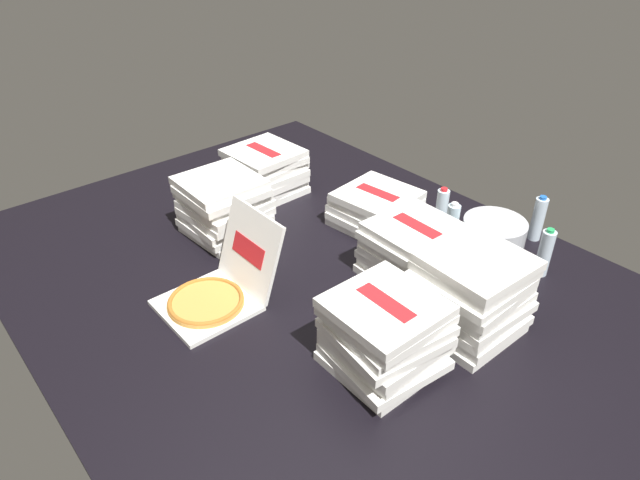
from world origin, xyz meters
TOP-DOWN VIEW (x-y plane):
  - ground_plane at (0.00, 0.00)m, footprint 3.20×2.40m
  - open_pizza_box at (-0.11, -0.43)m, footprint 0.37×0.50m
  - pizza_stack_left_far at (0.70, 0.27)m, footprint 0.40×0.40m
  - pizza_stack_center_near at (-0.13, 0.57)m, footprint 0.43×0.42m
  - pizza_stack_right_mid at (-0.81, 0.34)m, footprint 0.40×0.41m
  - pizza_stack_left_near at (-0.58, -0.08)m, footprint 0.41×0.40m
  - pizza_stack_right_near at (0.63, -0.15)m, footprint 0.43×0.43m
  - pizza_stack_right_far at (0.31, 0.37)m, footprint 0.41×0.41m
  - ice_bucket at (0.43, 0.85)m, footprint 0.31×0.31m
  - water_bottle_0 at (0.14, 0.79)m, footprint 0.06×0.06m
  - water_bottle_1 at (0.71, 0.84)m, footprint 0.06×0.06m
  - water_bottle_2 at (0.52, 1.10)m, footprint 0.06×0.06m
  - water_bottle_3 at (0.49, 0.55)m, footprint 0.06×0.06m
  - water_bottle_4 at (0.27, 0.71)m, footprint 0.06×0.06m

SIDE VIEW (x-z plane):
  - ground_plane at x=0.00m, z-range -0.02..0.00m
  - open_pizza_box at x=-0.11m, z-range -0.12..0.26m
  - ice_bucket at x=0.43m, z-range 0.00..0.16m
  - pizza_stack_center_near at x=-0.13m, z-range 0.00..0.19m
  - water_bottle_0 at x=0.14m, z-range -0.01..0.24m
  - water_bottle_1 at x=0.71m, z-range -0.01..0.24m
  - water_bottle_2 at x=0.52m, z-range -0.01..0.24m
  - water_bottle_3 at x=0.49m, z-range -0.01..0.24m
  - water_bottle_4 at x=0.27m, z-range -0.01..0.24m
  - pizza_stack_right_mid at x=-0.81m, z-range 0.00..0.27m
  - pizza_stack_right_far at x=0.31m, z-range 0.00..0.27m
  - pizza_stack_left_near at x=-0.58m, z-range 0.00..0.31m
  - pizza_stack_right_near at x=0.63m, z-range 0.00..0.31m
  - pizza_stack_left_far at x=0.70m, z-range 0.00..0.35m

